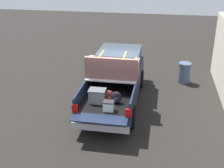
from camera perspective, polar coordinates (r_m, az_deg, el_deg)
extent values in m
plane|color=black|center=(12.41, 0.48, -3.55)|extent=(40.00, 40.00, 0.00)
cube|color=#162138|center=(12.14, 0.49, -0.96)|extent=(5.50, 1.92, 0.47)
cube|color=black|center=(10.96, -0.55, -2.35)|extent=(2.80, 1.80, 0.04)
cube|color=#162138|center=(11.06, -5.30, -0.90)|extent=(2.80, 0.06, 0.50)
cube|color=#162138|center=(10.75, 4.33, -1.62)|extent=(2.80, 0.06, 0.50)
cube|color=#162138|center=(12.10, 0.64, 1.45)|extent=(0.06, 1.80, 0.50)
cube|color=#162138|center=(9.52, -2.41, -6.72)|extent=(0.55, 1.80, 0.04)
cube|color=#B2B2B7|center=(11.45, 0.15, 1.58)|extent=(1.25, 1.92, 0.04)
cube|color=#162138|center=(13.18, 1.48, 3.37)|extent=(2.30, 1.92, 0.50)
cube|color=#2D3842|center=(12.92, 1.44, 5.39)|extent=(1.94, 1.76, 0.55)
cube|color=#162138|center=(14.46, 2.29, 4.98)|extent=(0.40, 1.82, 0.38)
cube|color=#B2B2B7|center=(9.84, -2.18, -8.11)|extent=(0.24, 1.92, 0.24)
cube|color=red|center=(9.86, -7.13, -4.68)|extent=(0.06, 0.20, 0.28)
cube|color=red|center=(9.53, 3.11, -5.59)|extent=(0.06, 0.20, 0.28)
cylinder|color=black|center=(13.95, -1.88, 1.47)|extent=(0.81, 0.30, 0.81)
cylinder|color=black|center=(13.72, 5.34, 0.98)|extent=(0.81, 0.30, 0.81)
cylinder|color=black|center=(10.89, -5.65, -5.44)|extent=(0.81, 0.30, 0.81)
cylinder|color=black|center=(10.59, 3.63, -6.27)|extent=(0.81, 0.30, 0.81)
cube|color=slate|center=(10.41, -2.83, -2.41)|extent=(0.40, 0.55, 0.44)
cube|color=#505359|center=(10.30, -2.85, -1.19)|extent=(0.44, 0.59, 0.05)
ellipsoid|color=maroon|center=(10.46, -0.55, -2.29)|extent=(0.20, 0.36, 0.42)
ellipsoid|color=maroon|center=(10.39, -0.66, -2.86)|extent=(0.09, 0.25, 0.19)
ellipsoid|color=black|center=(10.36, 0.87, -2.54)|extent=(0.20, 0.36, 0.42)
ellipsoid|color=black|center=(10.29, 0.77, -3.13)|extent=(0.09, 0.25, 0.19)
cube|color=white|center=(9.89, -0.65, -4.31)|extent=(0.26, 0.34, 0.30)
cube|color=#262628|center=(9.81, -0.65, -3.44)|extent=(0.28, 0.36, 0.04)
cube|color=brown|center=(11.37, 0.15, 2.66)|extent=(0.89, 1.97, 0.42)
cube|color=brown|center=(10.89, -0.17, 3.99)|extent=(0.16, 1.97, 0.40)
cube|color=brown|center=(11.48, -4.17, 4.51)|extent=(0.65, 0.20, 0.22)
cube|color=brown|center=(11.19, 4.68, 3.98)|extent=(0.65, 0.20, 0.22)
cube|color=yellow|center=(11.24, -2.08, 5.75)|extent=(0.99, 0.03, 0.02)
cube|color=yellow|center=(11.10, 2.43, 5.50)|extent=(0.99, 0.03, 0.02)
cylinder|color=#3F4C66|center=(14.55, 13.63, 1.95)|extent=(0.56, 0.56, 0.90)
cylinder|color=#3F4C66|center=(14.38, 13.81, 3.76)|extent=(0.60, 0.60, 0.08)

